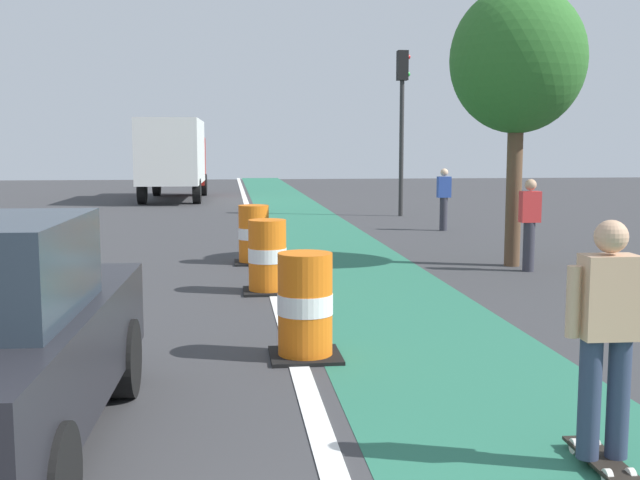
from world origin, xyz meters
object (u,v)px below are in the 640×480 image
object	(u,v)px
traffic_barrel_back	(254,235)
street_tree_sidewalk	(518,61)
pedestrian_waiting	(530,222)
traffic_barrel_front	(305,307)
delivery_truck_down_block	(174,155)
traffic_light_corner	(402,103)
skateboarder_on_lane	(607,337)
pedestrian_crossing	(444,197)
traffic_barrel_mid	(267,257)

from	to	relation	value
traffic_barrel_back	street_tree_sidewalk	world-z (taller)	street_tree_sidewalk
pedestrian_waiting	traffic_barrel_front	bearing A→B (deg)	-130.79
delivery_truck_down_block	traffic_light_corner	world-z (taller)	traffic_light_corner
skateboarder_on_lane	traffic_barrel_back	xyz separation A→B (m)	(-2.02, 9.59, -0.38)
street_tree_sidewalk	traffic_light_corner	bearing A→B (deg)	88.62
traffic_barrel_back	street_tree_sidewalk	bearing A→B (deg)	-10.06
pedestrian_crossing	pedestrian_waiting	world-z (taller)	same
traffic_light_corner	pedestrian_crossing	size ratio (longest dim) A/B	3.17
street_tree_sidewalk	delivery_truck_down_block	bearing A→B (deg)	111.33
traffic_barrel_back	traffic_light_corner	distance (m)	11.12
pedestrian_waiting	street_tree_sidewalk	xyz separation A→B (m)	(-0.06, 0.64, 2.80)
traffic_light_corner	pedestrian_crossing	xyz separation A→B (m)	(0.16, -4.33, -2.64)
skateboarder_on_lane	traffic_barrel_back	world-z (taller)	skateboarder_on_lane
traffic_barrel_front	delivery_truck_down_block	xyz separation A→B (m)	(-2.96, 24.51, 1.31)
traffic_barrel_front	skateboarder_on_lane	bearing A→B (deg)	-60.33
traffic_light_corner	pedestrian_waiting	distance (m)	11.30
pedestrian_waiting	traffic_barrel_mid	bearing A→B (deg)	-162.44
skateboarder_on_lane	street_tree_sidewalk	world-z (taller)	street_tree_sidewalk
pedestrian_crossing	pedestrian_waiting	distance (m)	6.67
skateboarder_on_lane	traffic_light_corner	size ratio (longest dim) A/B	0.33
delivery_truck_down_block	pedestrian_crossing	xyz separation A→B (m)	(7.73, -12.73, -0.98)
delivery_truck_down_block	street_tree_sidewalk	size ratio (longest dim) A/B	1.53
traffic_barrel_back	street_tree_sidewalk	size ratio (longest dim) A/B	0.22
delivery_truck_down_block	traffic_light_corner	bearing A→B (deg)	-47.95
traffic_barrel_front	traffic_barrel_back	bearing A→B (deg)	92.68
traffic_barrel_front	pedestrian_waiting	bearing A→B (deg)	49.21
traffic_barrel_back	pedestrian_waiting	world-z (taller)	pedestrian_waiting
traffic_barrel_back	pedestrian_crossing	xyz separation A→B (m)	(5.08, 5.19, 0.33)
traffic_barrel_mid	delivery_truck_down_block	bearing A→B (deg)	97.53
skateboarder_on_lane	traffic_barrel_front	bearing A→B (deg)	119.67
traffic_barrel_back	pedestrian_waiting	distance (m)	4.96
skateboarder_on_lane	traffic_barrel_back	bearing A→B (deg)	101.89
traffic_barrel_back	delivery_truck_down_block	xyz separation A→B (m)	(-2.65, 17.92, 1.31)
traffic_barrel_front	pedestrian_crossing	xyz separation A→B (m)	(4.77, 11.78, 0.33)
pedestrian_crossing	street_tree_sidewalk	distance (m)	6.65
traffic_light_corner	skateboarder_on_lane	bearing A→B (deg)	-98.62
traffic_barrel_back	pedestrian_crossing	world-z (taller)	pedestrian_crossing
traffic_light_corner	street_tree_sidewalk	bearing A→B (deg)	-91.38
traffic_barrel_mid	skateboarder_on_lane	bearing A→B (deg)	-73.97
skateboarder_on_lane	traffic_light_corner	world-z (taller)	traffic_light_corner
delivery_truck_down_block	traffic_barrel_front	bearing A→B (deg)	-83.11
traffic_barrel_front	delivery_truck_down_block	size ratio (longest dim) A/B	0.14
traffic_barrel_back	pedestrian_waiting	size ratio (longest dim) A/B	0.68
traffic_barrel_mid	pedestrian_waiting	xyz separation A→B (m)	(4.63, 1.46, 0.33)
skateboarder_on_lane	street_tree_sidewalk	bearing A→B (deg)	73.18
skateboarder_on_lane	pedestrian_waiting	distance (m)	8.57
pedestrian_crossing	pedestrian_waiting	bearing A→B (deg)	-92.97
traffic_barrel_mid	traffic_light_corner	xyz separation A→B (m)	(4.82, 12.45, 2.97)
delivery_truck_down_block	pedestrian_crossing	world-z (taller)	delivery_truck_down_block
traffic_barrel_front	pedestrian_waiting	world-z (taller)	pedestrian_waiting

